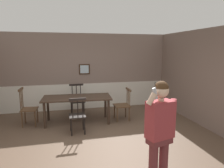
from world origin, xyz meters
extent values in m
plane|color=brown|center=(0.00, 0.00, 0.00)|extent=(6.73, 6.73, 0.00)
cube|color=gray|center=(0.00, 3.06, 1.79)|extent=(6.11, 0.12, 1.75)
cube|color=silver|center=(0.00, 3.07, 0.46)|extent=(6.11, 0.14, 0.92)
cube|color=silver|center=(0.00, 3.04, 0.92)|extent=(6.11, 0.05, 0.06)
cube|color=#382314|center=(0.02, 2.98, 1.43)|extent=(0.37, 0.03, 0.36)
cube|color=silver|center=(0.02, 2.97, 1.43)|extent=(0.29, 0.01, 0.28)
cube|color=#756056|center=(3.05, 0.00, 1.33)|extent=(0.12, 6.11, 2.66)
cube|color=#38281E|center=(-0.35, 1.64, 0.74)|extent=(1.99, 0.98, 0.04)
cylinder|color=#38281E|center=(-1.24, 1.38, 0.36)|extent=(0.07, 0.07, 0.72)
cylinder|color=#38281E|center=(0.50, 1.26, 0.36)|extent=(0.07, 0.07, 0.72)
cylinder|color=#38281E|center=(-1.19, 2.02, 0.36)|extent=(0.07, 0.07, 0.72)
cylinder|color=#38281E|center=(0.54, 1.90, 0.36)|extent=(0.07, 0.07, 0.72)
cube|color=#513823|center=(0.97, 1.55, 0.45)|extent=(0.46, 0.46, 0.03)
cube|color=#513823|center=(1.18, 1.54, 0.92)|extent=(0.05, 0.46, 0.06)
cylinder|color=#513823|center=(1.17, 1.41, 0.71)|extent=(0.02, 0.02, 0.49)
cylinder|color=#513823|center=(1.18, 1.54, 0.71)|extent=(0.02, 0.02, 0.49)
cylinder|color=#513823|center=(1.18, 1.68, 0.71)|extent=(0.02, 0.02, 0.49)
cylinder|color=#513823|center=(0.78, 1.37, 0.22)|extent=(0.04, 0.04, 0.43)
cylinder|color=#513823|center=(0.79, 1.73, 0.22)|extent=(0.04, 0.04, 0.43)
cylinder|color=#513823|center=(1.15, 1.36, 0.22)|extent=(0.04, 0.04, 0.43)
cylinder|color=#513823|center=(1.15, 1.73, 0.22)|extent=(0.04, 0.04, 0.43)
cube|color=black|center=(-0.29, 2.41, 0.44)|extent=(0.48, 0.48, 0.03)
cube|color=black|center=(-0.30, 2.62, 0.95)|extent=(0.47, 0.06, 0.06)
cylinder|color=black|center=(-0.16, 2.63, 0.72)|extent=(0.02, 0.02, 0.52)
cylinder|color=black|center=(-0.30, 2.62, 0.72)|extent=(0.02, 0.02, 0.52)
cylinder|color=black|center=(-0.44, 2.62, 0.72)|extent=(0.02, 0.02, 0.52)
cylinder|color=black|center=(-0.10, 2.23, 0.21)|extent=(0.04, 0.04, 0.43)
cylinder|color=black|center=(-0.47, 2.22, 0.21)|extent=(0.04, 0.04, 0.43)
cylinder|color=black|center=(-0.11, 2.60, 0.21)|extent=(0.04, 0.04, 0.43)
cylinder|color=black|center=(-0.49, 2.59, 0.21)|extent=(0.04, 0.04, 0.43)
cube|color=black|center=(-0.40, 0.87, 0.45)|extent=(0.41, 0.41, 0.03)
cube|color=black|center=(-0.40, 0.68, 0.92)|extent=(0.41, 0.05, 0.06)
cylinder|color=black|center=(-0.52, 0.68, 0.71)|extent=(0.02, 0.02, 0.49)
cylinder|color=black|center=(-0.40, 0.68, 0.71)|extent=(0.02, 0.02, 0.49)
cylinder|color=black|center=(-0.27, 0.69, 0.71)|extent=(0.02, 0.02, 0.49)
cylinder|color=black|center=(-0.56, 1.03, 0.22)|extent=(0.04, 0.04, 0.44)
cylinder|color=black|center=(-0.24, 1.03, 0.22)|extent=(0.04, 0.04, 0.44)
cylinder|color=black|center=(-0.56, 0.70, 0.22)|extent=(0.04, 0.04, 0.44)
cylinder|color=black|center=(-0.23, 0.71, 0.22)|extent=(0.04, 0.04, 0.44)
cube|color=#513823|center=(-1.66, 1.73, 0.46)|extent=(0.45, 0.45, 0.03)
cube|color=#513823|center=(-1.85, 1.74, 1.03)|extent=(0.07, 0.43, 0.06)
cylinder|color=#513823|center=(-1.85, 1.87, 0.77)|extent=(0.02, 0.02, 0.59)
cylinder|color=#513823|center=(-1.85, 1.74, 0.77)|extent=(0.02, 0.02, 0.59)
cylinder|color=#513823|center=(-1.86, 1.61, 0.77)|extent=(0.02, 0.02, 0.59)
cylinder|color=#513823|center=(-1.48, 1.89, 0.22)|extent=(0.04, 0.04, 0.44)
cylinder|color=#513823|center=(-1.50, 1.55, 0.22)|extent=(0.04, 0.04, 0.44)
cylinder|color=#513823|center=(-1.82, 1.91, 0.22)|extent=(0.04, 0.04, 0.44)
cylinder|color=#513823|center=(-1.84, 1.57, 0.22)|extent=(0.04, 0.04, 0.44)
cylinder|color=brown|center=(0.77, -1.46, 0.40)|extent=(0.14, 0.14, 0.80)
cylinder|color=brown|center=(0.57, -1.51, 0.40)|extent=(0.14, 0.14, 0.80)
cube|color=brown|center=(0.67, -1.48, 0.77)|extent=(0.41, 0.29, 0.12)
cube|color=#993338|center=(0.67, -1.48, 1.08)|extent=(0.45, 0.32, 0.56)
cylinder|color=#993338|center=(0.91, -1.42, 1.09)|extent=(0.09, 0.09, 0.54)
cylinder|color=beige|center=(0.49, -1.55, 1.42)|extent=(0.16, 0.10, 0.19)
cylinder|color=beige|center=(0.67, -1.48, 1.39)|extent=(0.09, 0.09, 0.05)
sphere|color=beige|center=(0.67, -1.48, 1.52)|extent=(0.22, 0.22, 0.22)
sphere|color=#472D19|center=(0.67, -1.48, 1.56)|extent=(0.21, 0.21, 0.21)
cube|color=#B7B7BC|center=(0.53, -1.55, 1.50)|extent=(0.10, 0.06, 0.17)
cylinder|color=black|center=(0.53, -1.55, 1.62)|extent=(0.01, 0.01, 0.08)
camera|label=1|loc=(-0.69, -4.08, 2.10)|focal=32.29mm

